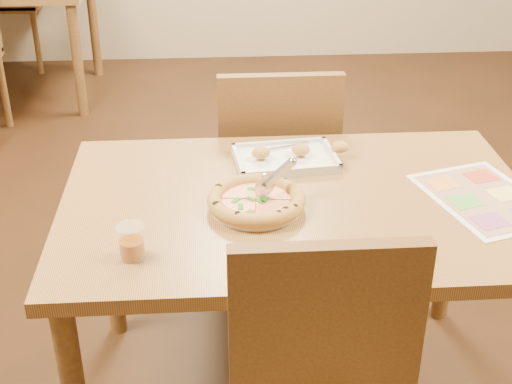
{
  "coord_description": "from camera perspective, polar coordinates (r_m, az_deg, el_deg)",
  "views": [
    {
      "loc": [
        -0.23,
        -1.69,
        1.67
      ],
      "look_at": [
        -0.12,
        -0.04,
        0.77
      ],
      "focal_mm": 50.0,
      "sensor_mm": 36.0,
      "label": 1
    }
  ],
  "objects": [
    {
      "name": "appetizer_tray",
      "position": [
        2.15,
        2.62,
        2.74
      ],
      "size": [
        0.36,
        0.24,
        0.06
      ],
      "rotation": [
        0.0,
        0.0,
        0.11
      ],
      "color": "silver",
      "rests_on": "dining_table"
    },
    {
      "name": "dining_table",
      "position": [
        2.0,
        3.34,
        -2.72
      ],
      "size": [
        1.3,
        0.85,
        0.72
      ],
      "color": "olive",
      "rests_on": "ground"
    },
    {
      "name": "pizza",
      "position": [
        1.89,
        0.02,
        -0.67
      ],
      "size": [
        0.26,
        0.26,
        0.04
      ],
      "rotation": [
        0.0,
        0.0,
        -0.12
      ],
      "color": "gold",
      "rests_on": "plate"
    },
    {
      "name": "glass_tumbler",
      "position": [
        1.72,
        -9.92,
        -4.09
      ],
      "size": [
        0.07,
        0.07,
        0.09
      ],
      "rotation": [
        0.0,
        0.0,
        0.22
      ],
      "color": "#89420A",
      "rests_on": "dining_table"
    },
    {
      "name": "pizza_cutter",
      "position": [
        1.9,
        1.51,
        1.19
      ],
      "size": [
        0.12,
        0.1,
        0.08
      ],
      "rotation": [
        0.0,
        0.0,
        0.67
      ],
      "color": "silver",
      "rests_on": "pizza"
    },
    {
      "name": "plate",
      "position": [
        1.91,
        -0.0,
        -1.15
      ],
      "size": [
        0.29,
        0.29,
        0.01
      ],
      "primitive_type": "cylinder",
      "rotation": [
        0.0,
        0.0,
        -0.24
      ],
      "color": "white",
      "rests_on": "dining_table"
    },
    {
      "name": "chair_far",
      "position": [
        2.56,
        1.7,
        2.98
      ],
      "size": [
        0.42,
        0.42,
        0.47
      ],
      "rotation": [
        0.0,
        0.0,
        3.14
      ],
      "color": "brown",
      "rests_on": "ground"
    },
    {
      "name": "menu",
      "position": [
        2.05,
        17.87,
        -0.47
      ],
      "size": [
        0.37,
        0.45,
        0.0
      ],
      "primitive_type": "cube",
      "rotation": [
        0.0,
        0.0,
        0.28
      ],
      "color": "white",
      "rests_on": "dining_table"
    }
  ]
}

